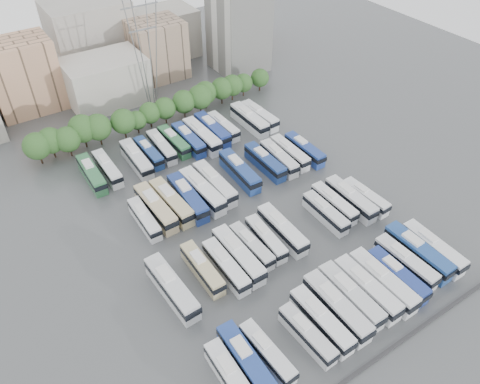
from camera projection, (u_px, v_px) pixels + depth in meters
ground at (256, 223)px, 89.91m from camera, size 220.00×220.00×0.00m
parapet at (385, 353)px, 68.81m from camera, size 56.00×0.50×0.50m
tree_line at (150, 112)px, 112.81m from camera, size 65.40×7.97×8.25m
city_buildings at (84, 59)px, 127.26m from camera, size 102.00×35.00×20.00m
apartment_tower at (239, 25)px, 132.45m from camera, size 14.00×14.00×26.00m
electricity_pylon at (144, 40)px, 110.33m from camera, size 9.00×6.91×33.83m
bus_r0_s0 at (232, 378)px, 64.19m from camera, size 2.85×11.87×3.71m
bus_r0_s1 at (247, 362)px, 65.85m from camera, size 3.11×12.92×4.03m
bus_r0_s2 at (267, 353)px, 67.29m from camera, size 2.93×11.07×3.44m
bus_r0_s4 at (307, 334)px, 69.56m from camera, size 2.87×11.10×3.45m
bus_r0_s5 at (321, 320)px, 71.14m from camera, size 2.86×12.51×3.92m
bus_r0_s6 at (337, 307)px, 72.80m from camera, size 3.06×13.60×4.26m
bus_r0_s7 at (350, 296)px, 74.50m from camera, size 2.98×13.17×4.12m
bus_r0_s8 at (367, 288)px, 75.58m from camera, size 3.02×13.24×4.14m
bus_r0_s9 at (382, 281)px, 76.63m from camera, size 3.02×13.48×4.22m
bus_r0_s10 at (397, 276)px, 77.81m from camera, size 2.64×12.00×3.76m
bus_r0_s11 at (405, 262)px, 79.98m from camera, size 3.04×12.36×3.86m
bus_r0_s12 at (418, 252)px, 81.53m from camera, size 3.06×13.52×4.23m
bus_r0_s13 at (433, 248)px, 82.39m from camera, size 2.99×12.73×3.98m
bus_r1_s0 at (172, 288)px, 75.62m from camera, size 3.57×13.77×4.28m
bus_r1_s2 at (202, 268)px, 79.07m from camera, size 2.60×11.62×3.64m
bus_r1_s3 at (226, 266)px, 79.35m from camera, size 2.64×12.02×3.77m
bus_r1_s4 at (238, 255)px, 81.00m from camera, size 2.92×13.26×4.16m
bus_r1_s5 at (251, 246)px, 83.09m from camera, size 2.77×11.13×3.47m
bus_r1_s6 at (266, 239)px, 84.50m from camera, size 2.95×11.11×3.45m
bus_r1_s7 at (282, 229)px, 85.91m from camera, size 2.90×12.66×3.96m
bus_r1_s10 at (325, 213)px, 89.64m from camera, size 2.58×11.31×3.54m
bus_r1_s11 at (334, 203)px, 91.68m from camera, size 2.53×11.42×3.58m
bus_r1_s12 at (351, 199)px, 92.38m from camera, size 2.87×12.67×3.97m
bus_r1_s13 at (365, 197)px, 93.21m from camera, size 2.88×11.04×3.43m
bus_r2_s1 at (144, 219)px, 88.42m from camera, size 2.55×11.00×3.44m
bus_r2_s2 at (156, 208)px, 90.27m from camera, size 3.33×13.49×4.21m
bus_r2_s3 at (171, 202)px, 91.53m from camera, size 3.52×13.43×4.18m
bus_r2_s4 at (188, 197)px, 92.54m from camera, size 3.43×13.55×4.22m
bus_r2_s5 at (202, 191)px, 94.00m from camera, size 3.57×13.79×4.29m
bus_r2_s6 at (215, 183)px, 95.84m from camera, size 3.01×13.37×4.19m
bus_r2_s8 at (240, 171)px, 99.09m from camera, size 3.40×13.34×4.16m
bus_r2_s10 at (265, 162)px, 101.74m from camera, size 2.72×12.46×3.91m
bus_r2_s11 at (279, 158)px, 102.86m from camera, size 3.20×12.12×3.77m
bus_r2_s12 at (290, 153)px, 104.46m from camera, size 2.71×11.88×3.72m
bus_r2_s13 at (304, 149)px, 105.38m from camera, size 2.62×11.93×3.74m
bus_r3_s0 at (92, 174)px, 98.48m from camera, size 2.92×12.38×3.87m
bus_r3_s1 at (108, 168)px, 100.11m from camera, size 2.58×11.77×3.69m
bus_r3_s3 at (137, 159)px, 102.30m from camera, size 3.10×13.00×4.06m
bus_r3_s4 at (149, 153)px, 104.69m from camera, size 2.57×11.04×3.45m
bus_r3_s5 at (162, 147)px, 106.22m from camera, size 2.93×11.71×3.65m
bus_r3_s6 at (174, 141)px, 107.87m from camera, size 2.89×11.67×3.64m
bus_r3_s7 at (189, 139)px, 108.28m from camera, size 2.73×12.34×3.87m
bus_r3_s8 at (202, 136)px, 109.08m from camera, size 3.17×13.53×4.23m
bus_r3_s9 at (212, 129)px, 111.27m from camera, size 2.89×13.07×4.10m
bus_r3_s10 at (223, 126)px, 112.91m from camera, size 2.72×11.27×3.52m
bus_r3_s12 at (249, 119)px, 114.64m from camera, size 2.91×13.30×4.17m
bus_r3_s13 at (259, 116)px, 116.23m from camera, size 3.29×12.54×3.90m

